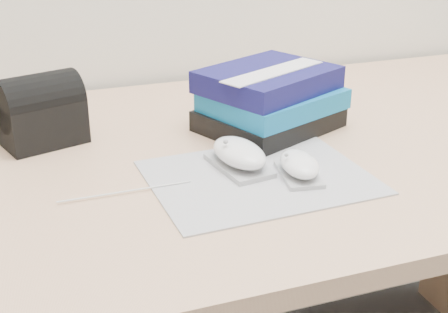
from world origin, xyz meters
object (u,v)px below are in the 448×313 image
object	(u,v)px
book_stack	(270,100)
pouch	(41,110)
mouse_front	(299,166)
mouse_rear	(239,155)
desk	(215,248)

from	to	relation	value
book_stack	pouch	bearing A→B (deg)	170.44
mouse_front	pouch	distance (m)	0.44
mouse_rear	pouch	bearing A→B (deg)	141.89
desk	book_stack	xyz separation A→B (m)	(0.10, -0.00, 0.29)
pouch	mouse_front	bearing A→B (deg)	-38.29
book_stack	mouse_rear	bearing A→B (deg)	-127.96
mouse_front	book_stack	bearing A→B (deg)	78.38
book_stack	desk	bearing A→B (deg)	177.33
desk	mouse_front	xyz separation A→B (m)	(0.06, -0.21, 0.25)
mouse_rear	mouse_front	world-z (taller)	mouse_rear
desk	book_stack	size ratio (longest dim) A/B	5.74
mouse_front	pouch	bearing A→B (deg)	141.71
mouse_rear	mouse_front	bearing A→B (deg)	-38.98
mouse_front	book_stack	distance (m)	0.21
desk	mouse_front	world-z (taller)	mouse_front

